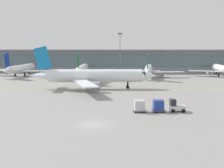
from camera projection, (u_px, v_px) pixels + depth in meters
name	position (u px, v px, depth m)	size (l,w,h in m)	color
ground_plane	(93.00, 125.00, 38.36)	(400.00, 400.00, 0.00)	gray
taxiway_centreline_stripe	(95.00, 90.00, 69.68)	(110.00, 0.36, 0.01)	yellow
terminal_concourse	(117.00, 60.00, 121.10)	(191.16, 11.00, 9.60)	#8C939E
gate_airplane_1	(21.00, 69.00, 103.85)	(24.96, 26.88, 8.90)	white
gate_airplane_2	(82.00, 69.00, 102.86)	(24.98, 26.86, 8.90)	white
gate_airplane_3	(148.00, 70.00, 99.65)	(24.89, 26.89, 8.90)	silver
gate_airplane_4	(223.00, 69.00, 101.95)	(25.00, 26.80, 8.90)	white
taxiing_regional_jet	(94.00, 76.00, 71.23)	(32.75, 30.39, 10.84)	white
baggage_tug	(176.00, 106.00, 46.01)	(2.73, 1.85, 2.10)	silver
cargo_dolly_lead	(158.00, 106.00, 45.84)	(2.26, 1.81, 1.94)	#595B60
cargo_dolly_trailing	(139.00, 106.00, 45.69)	(2.26, 1.81, 1.94)	#595B60
apron_light_mast_1	(120.00, 51.00, 114.66)	(1.80, 0.36, 16.30)	gray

